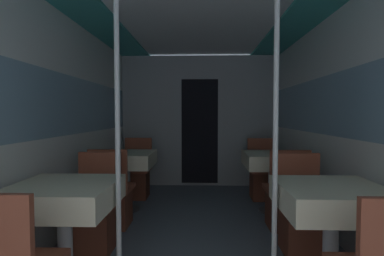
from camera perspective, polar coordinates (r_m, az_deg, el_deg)
wall_left at (r=3.43m, az=-22.85°, el=0.91°), size 0.05×6.70×2.29m
wall_right at (r=3.39m, az=25.40°, el=0.84°), size 0.05×6.70×2.29m
ceiling_panel at (r=3.29m, az=1.15°, el=21.57°), size 2.79×6.70×0.07m
bulkhead_far at (r=5.30m, az=1.48°, el=1.29°), size 2.73×0.09×2.29m
dining_table_left_0 at (r=2.42m, az=-23.15°, el=-12.39°), size 0.72×0.72×0.76m
chair_left_far_0 at (r=3.05m, az=-18.05°, el=-16.21°), size 0.42×0.42×0.89m
support_pole_left_0 at (r=2.20m, az=-13.98°, el=-0.55°), size 0.04×0.04×2.29m
dining_table_left_1 at (r=4.05m, az=-12.45°, el=-6.21°), size 0.72×0.72×0.76m
chair_left_near_1 at (r=3.56m, az=-14.86°, el=-13.40°), size 0.42×0.42×0.89m
chair_left_far_1 at (r=4.69m, az=-10.56°, el=-9.47°), size 0.42×0.42×0.89m
dining_table_right_0 at (r=2.38m, az=25.03°, el=-12.65°), size 0.72×0.72×0.76m
chair_right_far_0 at (r=3.02m, az=20.26°, el=-16.43°), size 0.42×0.42×0.89m
support_pole_right_0 at (r=2.18m, az=15.63°, el=-0.61°), size 0.04×0.04×2.29m
dining_table_right_1 at (r=4.03m, az=15.11°, el=-6.29°), size 0.72×0.72×0.76m
chair_right_near_1 at (r=3.54m, az=17.31°, el=-13.55°), size 0.42×0.42×0.89m
chair_right_far_1 at (r=4.67m, az=13.37°, el=-9.54°), size 0.42×0.42×0.89m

